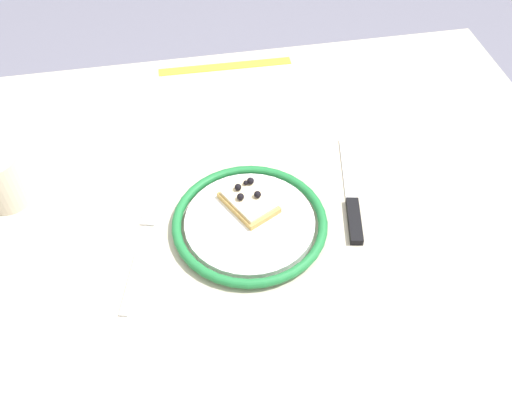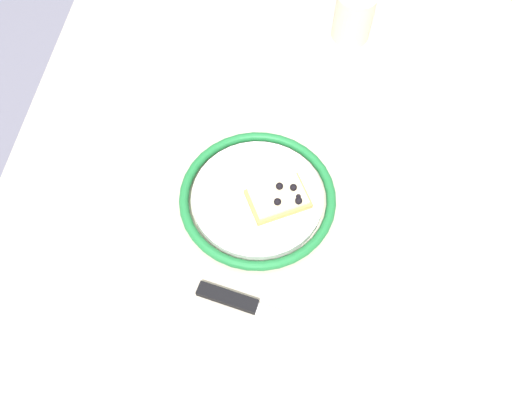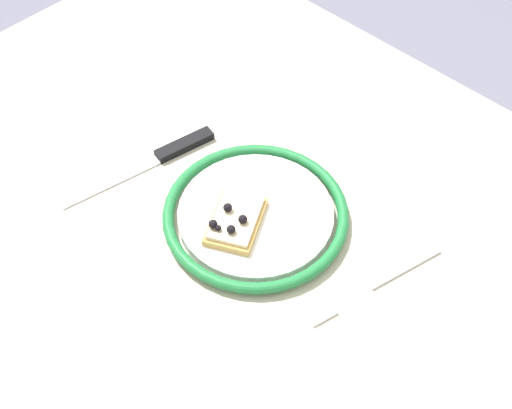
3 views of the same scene
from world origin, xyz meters
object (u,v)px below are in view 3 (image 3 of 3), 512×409
dining_table (224,252)px  knife (165,155)px  pizza_slice_near (233,222)px  plate (256,214)px  fork (374,284)px

dining_table → knife: knife is taller
dining_table → pizza_slice_near: pizza_slice_near is taller
dining_table → plate: plate is taller
plate → fork: 0.18m
knife → fork: bearing=-173.9°
fork → plate: bearing=9.1°
plate → fork: size_ratio=1.24×
plate → pizza_slice_near: (0.00, 0.04, 0.01)m
dining_table → plate: 0.10m
dining_table → pizza_slice_near: size_ratio=10.32×
dining_table → fork: 0.23m
pizza_slice_near → fork: size_ratio=0.55×
dining_table → plate: (-0.03, -0.03, 0.09)m
knife → fork: size_ratio=1.20×
dining_table → pizza_slice_near: (-0.03, 0.00, 0.10)m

